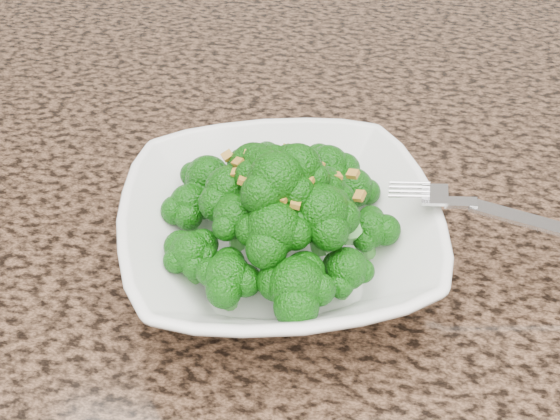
# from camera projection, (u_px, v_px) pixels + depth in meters

# --- Properties ---
(granite_counter) EXTENTS (1.64, 1.04, 0.03)m
(granite_counter) POSITION_uv_depth(u_px,v_px,m) (227.00, 231.00, 0.56)
(granite_counter) COLOR brown
(granite_counter) RESTS_ON cabinet
(bowl) EXTENTS (0.28, 0.28, 0.05)m
(bowl) POSITION_uv_depth(u_px,v_px,m) (280.00, 235.00, 0.50)
(bowl) COLOR white
(bowl) RESTS_ON granite_counter
(broccoli_pile) EXTENTS (0.19, 0.19, 0.07)m
(broccoli_pile) POSITION_uv_depth(u_px,v_px,m) (280.00, 167.00, 0.46)
(broccoli_pile) COLOR #10580A
(broccoli_pile) RESTS_ON bowl
(garlic_topping) EXTENTS (0.12, 0.12, 0.01)m
(garlic_topping) POSITION_uv_depth(u_px,v_px,m) (280.00, 121.00, 0.43)
(garlic_topping) COLOR #B7862C
(garlic_topping) RESTS_ON broccoli_pile
(fork) EXTENTS (0.18, 0.03, 0.01)m
(fork) POSITION_uv_depth(u_px,v_px,m) (467.00, 204.00, 0.47)
(fork) COLOR silver
(fork) RESTS_ON bowl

